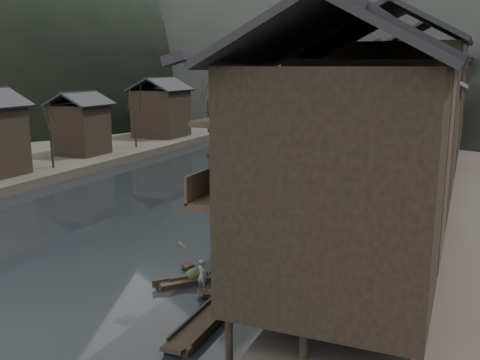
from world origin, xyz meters
The scene contains 12 objects.
water centered at (0.00, 0.00, 0.00)m, with size 300.00×300.00×0.00m, color black.
left_bank centered at (-35.00, 40.00, 0.60)m, with size 40.00×200.00×1.20m, color #2D2823.
stilt_houses centered at (17.28, 19.53, 8.80)m, with size 9.00×67.60×15.70m.
left_houses centered at (-20.50, 20.12, 5.66)m, with size 8.10×53.20×8.73m.
bare_trees centered at (-17.00, 26.82, 6.05)m, with size 3.55×75.43×7.09m.
moored_sampans centered at (11.87, 23.08, 0.20)m, with size 2.69×67.69×0.47m.
midriver_boats centered at (-0.12, 53.57, 0.20)m, with size 15.35×43.84×0.44m.
stone_bridge centered at (0.00, 72.00, 5.11)m, with size 40.00×6.00×9.00m.
hero_sampan centered at (8.87, -2.92, 0.20)m, with size 3.47×3.88×0.43m.
cargo_heap centered at (8.74, -2.77, 0.72)m, with size 0.98×1.28×0.59m, color black.
boatman centered at (9.88, -4.11, 1.23)m, with size 0.59×0.38×1.61m, color #5C5C5F.
bamboo_pole centered at (10.08, -4.11, 3.80)m, with size 0.06×0.06×4.53m, color #8C7A51.
Camera 1 is at (21.44, -26.32, 11.15)m, focal length 40.00 mm.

